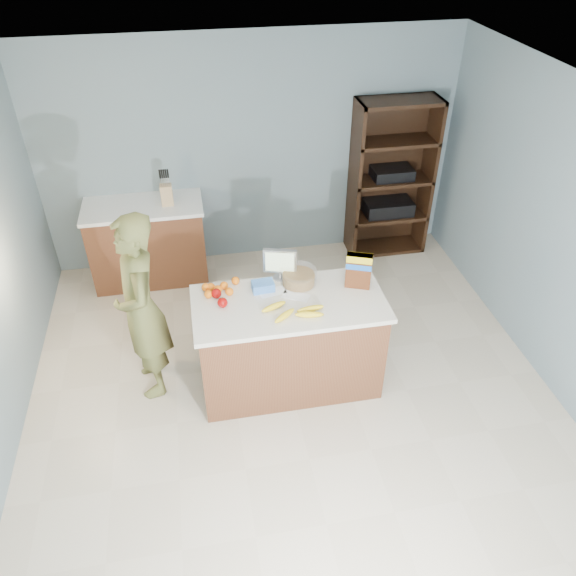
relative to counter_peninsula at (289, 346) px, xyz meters
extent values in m
cube|color=beige|center=(0.00, -0.30, -0.42)|extent=(4.50, 5.00, 0.02)
cube|color=slate|center=(0.00, 2.20, 0.83)|extent=(4.50, 0.02, 2.50)
cube|color=white|center=(0.00, -0.30, 2.08)|extent=(4.50, 5.00, 0.02)
cube|color=brown|center=(0.00, 0.00, 0.01)|extent=(1.50, 0.70, 0.86)
cube|color=silver|center=(0.00, 0.00, 0.46)|extent=(1.56, 0.76, 0.04)
cube|color=black|center=(0.00, 0.00, -0.37)|extent=(1.46, 0.66, 0.10)
cube|color=brown|center=(-1.20, 1.90, 0.01)|extent=(1.20, 0.60, 0.86)
cube|color=white|center=(-1.20, 1.90, 0.46)|extent=(1.24, 0.62, 0.04)
cube|color=black|center=(1.55, 2.18, 0.48)|extent=(0.90, 0.04, 1.80)
cube|color=black|center=(1.12, 2.00, 0.48)|extent=(0.04, 0.40, 1.80)
cube|color=black|center=(1.98, 2.00, 0.48)|extent=(0.04, 0.40, 1.80)
cube|color=black|center=(1.55, 2.00, -0.40)|extent=(0.90, 0.40, 0.04)
cube|color=black|center=(1.55, 2.00, 0.03)|extent=(0.90, 0.40, 0.04)
cube|color=black|center=(1.55, 2.00, 0.48)|extent=(0.90, 0.40, 0.04)
cube|color=black|center=(1.55, 2.00, 0.93)|extent=(0.90, 0.40, 0.04)
cube|color=black|center=(1.55, 2.00, 1.36)|extent=(0.90, 0.40, 0.04)
cube|color=black|center=(1.55, 2.00, 0.13)|extent=(0.55, 0.32, 0.16)
cube|color=black|center=(1.55, 2.00, 0.56)|extent=(0.45, 0.30, 0.12)
imported|color=brown|center=(-1.18, 0.20, 0.43)|extent=(0.50, 0.67, 1.68)
cube|color=tan|center=(-0.93, 1.86, 0.59)|extent=(0.12, 0.10, 0.22)
cylinder|color=black|center=(-0.97, 1.86, 0.75)|extent=(0.02, 0.02, 0.09)
cylinder|color=black|center=(-0.95, 1.86, 0.75)|extent=(0.02, 0.02, 0.09)
cylinder|color=black|center=(-0.93, 1.86, 0.75)|extent=(0.02, 0.02, 0.09)
cylinder|color=black|center=(-0.91, 1.86, 0.75)|extent=(0.02, 0.02, 0.09)
cylinder|color=black|center=(-0.89, 1.86, 0.75)|extent=(0.02, 0.02, 0.09)
cube|color=white|center=(-0.11, 0.15, 0.49)|extent=(0.24, 0.16, 0.00)
cube|color=white|center=(0.07, 0.06, 0.49)|extent=(0.25, 0.20, 0.00)
ellipsoid|color=yellow|center=(-0.14, -0.07, 0.51)|extent=(0.23, 0.14, 0.05)
ellipsoid|color=yellow|center=(-0.07, -0.20, 0.51)|extent=(0.21, 0.18, 0.05)
ellipsoid|color=yellow|center=(0.14, -0.15, 0.51)|extent=(0.23, 0.08, 0.05)
ellipsoid|color=yellow|center=(0.12, -0.22, 0.51)|extent=(0.23, 0.09, 0.05)
sphere|color=#930605|center=(-0.57, 0.16, 0.53)|extent=(0.08, 0.08, 0.08)
sphere|color=#930605|center=(-0.53, 0.03, 0.53)|extent=(0.08, 0.08, 0.08)
sphere|color=orange|center=(-0.63, 0.17, 0.52)|extent=(0.07, 0.07, 0.07)
sphere|color=orange|center=(-0.60, 0.27, 0.52)|extent=(0.07, 0.07, 0.07)
sphere|color=orange|center=(-0.46, 0.18, 0.52)|extent=(0.07, 0.07, 0.07)
sphere|color=orange|center=(-0.50, 0.27, 0.52)|extent=(0.07, 0.07, 0.07)
sphere|color=orange|center=(-0.65, 0.27, 0.52)|extent=(0.07, 0.07, 0.07)
sphere|color=orange|center=(-0.55, 0.23, 0.52)|extent=(0.07, 0.07, 0.07)
sphere|color=orange|center=(-0.40, 0.32, 0.52)|extent=(0.07, 0.07, 0.07)
cube|color=blue|center=(-0.18, 0.19, 0.52)|extent=(0.19, 0.13, 0.08)
cylinder|color=#267219|center=(0.12, 0.23, 0.53)|extent=(0.27, 0.27, 0.09)
cylinder|color=white|center=(0.12, 0.23, 0.55)|extent=(0.30, 0.30, 0.13)
cylinder|color=silver|center=(-0.01, 0.34, 0.49)|extent=(0.12, 0.12, 0.01)
cylinder|color=silver|center=(-0.01, 0.34, 0.52)|extent=(0.02, 0.02, 0.05)
cube|color=silver|center=(-0.01, 0.34, 0.66)|extent=(0.28, 0.11, 0.22)
cube|color=yellow|center=(-0.02, 0.32, 0.66)|extent=(0.23, 0.07, 0.18)
cube|color=#592B14|center=(0.60, 0.10, 0.64)|extent=(0.22, 0.14, 0.31)
cube|color=yellow|center=(0.60, 0.10, 0.77)|extent=(0.22, 0.15, 0.06)
cube|color=blue|center=(0.60, 0.10, 0.70)|extent=(0.22, 0.15, 0.05)
camera|label=1|loc=(-0.67, -3.50, 3.24)|focal=35.00mm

